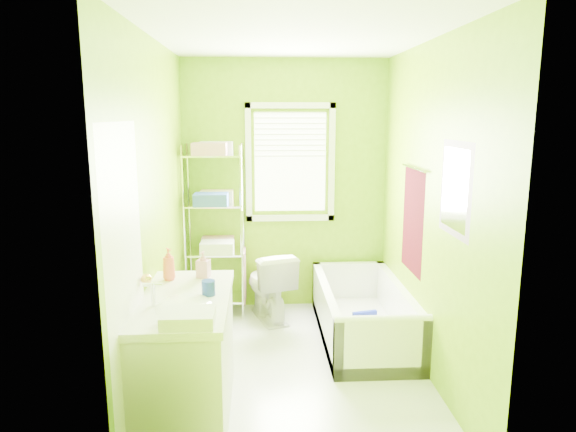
{
  "coord_description": "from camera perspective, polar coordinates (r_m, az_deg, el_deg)",
  "views": [
    {
      "loc": [
        -0.26,
        -3.87,
        2.04
      ],
      "look_at": [
        -0.04,
        0.25,
        1.22
      ],
      "focal_mm": 32.0,
      "sensor_mm": 36.0,
      "label": 1
    }
  ],
  "objects": [
    {
      "name": "ground",
      "position": [
        4.38,
        0.7,
        -16.54
      ],
      "size": [
        2.9,
        2.9,
        0.0
      ],
      "primitive_type": "plane",
      "color": "silver",
      "rests_on": "ground"
    },
    {
      "name": "room_envelope",
      "position": [
        3.91,
        0.75,
        3.98
      ],
      "size": [
        2.14,
        2.94,
        2.62
      ],
      "color": "#6E9D07",
      "rests_on": "ground"
    },
    {
      "name": "window",
      "position": [
        5.32,
        0.26,
        6.63
      ],
      "size": [
        0.92,
        0.05,
        1.22
      ],
      "color": "white",
      "rests_on": "ground"
    },
    {
      "name": "door",
      "position": [
        3.15,
        -17.4,
        -8.57
      ],
      "size": [
        0.09,
        0.8,
        2.0
      ],
      "color": "white",
      "rests_on": "ground"
    },
    {
      "name": "right_wall_decor",
      "position": [
        4.12,
        15.27,
        0.78
      ],
      "size": [
        0.04,
        1.48,
        1.17
      ],
      "color": "#42070D",
      "rests_on": "ground"
    },
    {
      "name": "bathtub",
      "position": [
        4.88,
        8.29,
        -11.44
      ],
      "size": [
        0.76,
        1.63,
        0.53
      ],
      "color": "white",
      "rests_on": "ground"
    },
    {
      "name": "toilet",
      "position": [
        5.21,
        -2.14,
        -7.62
      ],
      "size": [
        0.59,
        0.79,
        0.71
      ],
      "primitive_type": "imported",
      "rotation": [
        0.0,
        0.0,
        3.45
      ],
      "color": "white",
      "rests_on": "ground"
    },
    {
      "name": "vanity",
      "position": [
        3.61,
        -11.24,
        -14.91
      ],
      "size": [
        0.59,
        1.15,
        1.1
      ],
      "color": "silver",
      "rests_on": "ground"
    },
    {
      "name": "wire_shelf_unit",
      "position": [
        5.23,
        -7.92,
        0.63
      ],
      "size": [
        0.6,
        0.48,
        1.77
      ],
      "color": "silver",
      "rests_on": "ground"
    }
  ]
}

